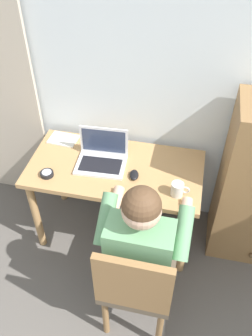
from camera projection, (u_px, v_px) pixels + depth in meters
name	position (u px, v px, depth m)	size (l,w,h in m)	color
wall_back	(206.00, 79.00, 2.32)	(4.80, 0.05, 2.50)	silver
desk	(115.00, 178.00, 2.56)	(1.21, 0.62, 0.71)	tan
chair	(136.00, 284.00, 2.07)	(0.42, 0.40, 0.90)	brown
person_seated	(143.00, 240.00, 2.07)	(0.53, 0.59, 1.22)	#4C4C4C
laptop	(102.00, 156.00, 2.50)	(0.35, 0.27, 0.24)	silver
computer_mouse	(134.00, 175.00, 2.41)	(0.06, 0.10, 0.03)	black
desk_clock	(47.00, 174.00, 2.42)	(0.09, 0.09, 0.03)	black
notebook_pad	(63.00, 139.00, 2.71)	(0.21, 0.15, 0.01)	silver
coffee_mug	(178.00, 189.00, 2.27)	(0.12, 0.08, 0.09)	silver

